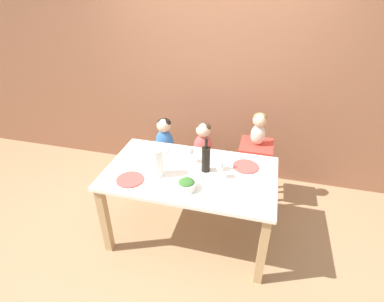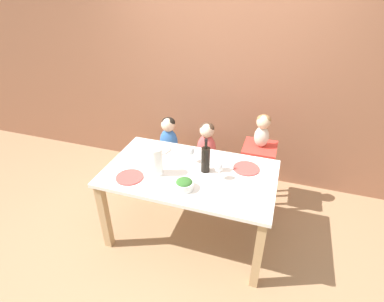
# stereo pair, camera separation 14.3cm
# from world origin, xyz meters

# --- Properties ---
(ground_plane) EXTENTS (14.00, 14.00, 0.00)m
(ground_plane) POSITION_xyz_m (0.00, 0.00, 0.00)
(ground_plane) COLOR #9E7A56
(wall_back) EXTENTS (10.00, 0.06, 2.70)m
(wall_back) POSITION_xyz_m (0.00, 1.24, 1.35)
(wall_back) COLOR #8E5B42
(wall_back) RESTS_ON ground_plane
(dining_table) EXTENTS (1.53, 0.89, 0.77)m
(dining_table) POSITION_xyz_m (0.00, 0.00, 0.66)
(dining_table) COLOR white
(dining_table) RESTS_ON ground_plane
(chair_far_left) EXTENTS (0.40, 0.42, 0.46)m
(chair_far_left) POSITION_xyz_m (-0.49, 0.70, 0.39)
(chair_far_left) COLOR silver
(chair_far_left) RESTS_ON ground_plane
(chair_far_center) EXTENTS (0.40, 0.42, 0.46)m
(chair_far_center) POSITION_xyz_m (-0.04, 0.70, 0.39)
(chair_far_center) COLOR silver
(chair_far_center) RESTS_ON ground_plane
(chair_right_highchair) EXTENTS (0.34, 0.36, 0.75)m
(chair_right_highchair) POSITION_xyz_m (0.55, 0.70, 0.58)
(chair_right_highchair) COLOR silver
(chair_right_highchair) RESTS_ON ground_plane
(person_child_left) EXTENTS (0.21, 0.16, 0.46)m
(person_child_left) POSITION_xyz_m (-0.49, 0.70, 0.71)
(person_child_left) COLOR #3366B2
(person_child_left) RESTS_ON chair_far_left
(person_child_center) EXTENTS (0.21, 0.16, 0.46)m
(person_child_center) POSITION_xyz_m (-0.04, 0.70, 0.71)
(person_child_center) COLOR #C64C4C
(person_child_center) RESTS_ON chair_far_center
(person_baby_right) EXTENTS (0.15, 0.15, 0.35)m
(person_baby_right) POSITION_xyz_m (0.55, 0.70, 0.96)
(person_baby_right) COLOR beige
(person_baby_right) RESTS_ON chair_right_highchair
(wine_bottle) EXTENTS (0.08, 0.08, 0.33)m
(wine_bottle) POSITION_xyz_m (0.13, 0.06, 0.90)
(wine_bottle) COLOR black
(wine_bottle) RESTS_ON dining_table
(paper_towel_roll) EXTENTS (0.11, 0.11, 0.26)m
(paper_towel_roll) POSITION_xyz_m (-0.27, -0.12, 0.90)
(paper_towel_roll) COLOR white
(paper_towel_roll) RESTS_ON dining_table
(wine_glass_near) EXTENTS (0.07, 0.07, 0.16)m
(wine_glass_near) POSITION_xyz_m (0.27, -0.02, 0.88)
(wine_glass_near) COLOR white
(wine_glass_near) RESTS_ON dining_table
(wine_glass_far) EXTENTS (0.07, 0.07, 0.16)m
(wine_glass_far) POSITION_xyz_m (-0.04, 0.16, 0.88)
(wine_glass_far) COLOR white
(wine_glass_far) RESTS_ON dining_table
(salad_bowl_large) EXTENTS (0.16, 0.16, 0.09)m
(salad_bowl_large) POSITION_xyz_m (0.03, -0.24, 0.81)
(salad_bowl_large) COLOR white
(salad_bowl_large) RESTS_ON dining_table
(dinner_plate_front_left) EXTENTS (0.24, 0.24, 0.01)m
(dinner_plate_front_left) POSITION_xyz_m (-0.47, -0.25, 0.78)
(dinner_plate_front_left) COLOR #D14C47
(dinner_plate_front_left) RESTS_ON dining_table
(dinner_plate_back_left) EXTENTS (0.24, 0.24, 0.01)m
(dinner_plate_back_left) POSITION_xyz_m (-0.42, 0.28, 0.78)
(dinner_plate_back_left) COLOR silver
(dinner_plate_back_left) RESTS_ON dining_table
(dinner_plate_back_right) EXTENTS (0.24, 0.24, 0.01)m
(dinner_plate_back_right) POSITION_xyz_m (0.48, 0.20, 0.78)
(dinner_plate_back_right) COLOR #D14C47
(dinner_plate_back_right) RESTS_ON dining_table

